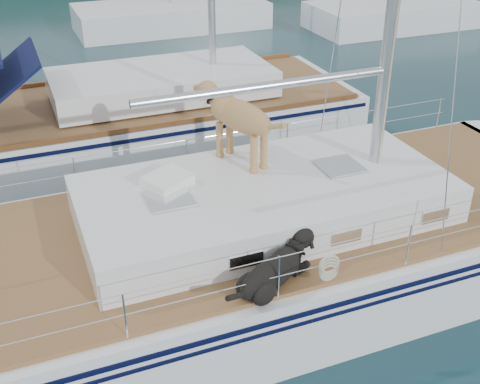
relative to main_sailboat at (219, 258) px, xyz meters
name	(u,v)px	position (x,y,z in m)	size (l,w,h in m)	color
ground	(214,297)	(-0.10, 0.00, -0.69)	(120.00, 120.00, 0.00)	black
main_sailboat	(219,258)	(0.00, 0.00, 0.00)	(12.00, 3.96, 14.01)	white
neighbor_sailboat	(117,124)	(-0.32, 5.75, -0.06)	(11.00, 3.50, 13.30)	white
bg_boat_center	(171,17)	(3.90, 16.00, -0.24)	(7.20, 3.00, 11.65)	white
bg_boat_east	(392,15)	(11.90, 13.00, -0.23)	(6.40, 3.00, 11.65)	white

